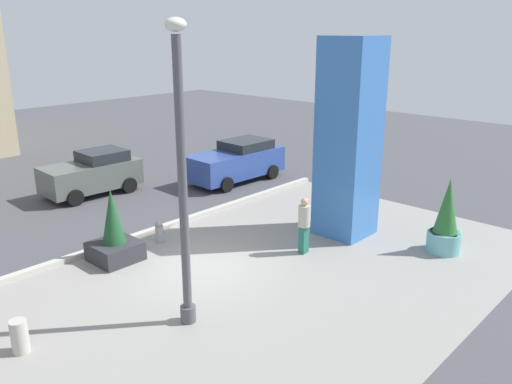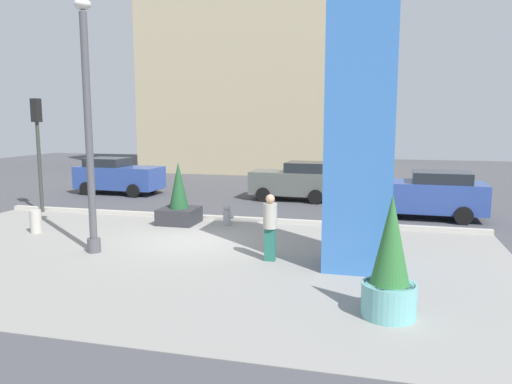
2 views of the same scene
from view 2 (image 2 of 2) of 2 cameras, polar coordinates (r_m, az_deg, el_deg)
ground_plane at (r=18.97m, az=-2.72°, el=-2.77°), size 60.00×60.00×0.00m
plaza_pavement at (r=13.51m, az=-10.35°, el=-7.46°), size 18.00×10.00×0.02m
curb_strip at (r=18.13m, az=-3.55°, el=-3.04°), size 18.00×0.24×0.16m
lamp_post at (r=14.08m, az=-18.66°, el=6.40°), size 0.44×0.44×6.73m
art_pillar_blue at (r=12.26m, az=11.90°, el=5.86°), size 1.59×1.59×6.31m
potted_plant_near_left at (r=9.54m, az=15.15°, el=-8.28°), size 1.01×1.01×2.32m
potted_plant_mid_plaza at (r=17.63m, az=-8.84°, el=-1.21°), size 1.29×1.29×2.18m
fire_hydrant at (r=17.24m, az=-3.34°, el=-2.65°), size 0.36×0.26×0.75m
concrete_bollard at (r=17.58m, az=-23.97°, el=-3.13°), size 0.36×0.36×0.75m
traffic_light_corner at (r=21.23m, az=-23.76°, el=5.90°), size 0.28×0.42×4.45m
car_passing_lane at (r=19.53m, az=18.68°, el=-0.24°), size 4.57×2.21×1.76m
car_intersection at (r=22.71m, az=4.53°, el=1.27°), size 3.90×2.13×1.75m
car_far_lane at (r=25.51m, az=-15.56°, el=1.80°), size 4.27×2.14×1.77m
pedestrian_crossing at (r=12.81m, az=1.63°, el=-3.69°), size 0.39×0.39×1.75m
highrise_across_street at (r=37.70m, az=-0.72°, el=17.30°), size 13.66×9.37×19.09m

